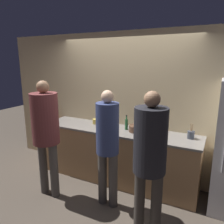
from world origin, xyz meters
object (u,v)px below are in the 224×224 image
Objects in this scene: person_right at (150,153)px; bottle_green at (126,124)px; fruit_bowl at (137,128)px; cup_black at (100,120)px; utensil_crock at (191,135)px; person_center at (108,141)px; person_left at (46,127)px; cup_yellow at (95,121)px.

person_right is 1.29m from bottle_green.
cup_black is at bearing 168.57° from fruit_bowl.
utensil_crock is at bearing -3.81° from cup_black.
person_center is 16.56× the size of cup_black.
fruit_bowl is 1.14× the size of utensil_crock.
person_center reaches higher than utensil_crock.
bottle_green is (0.92, 0.94, -0.07)m from person_left.
person_right is 19.47× the size of cup_yellow.
person_right reaches higher than fruit_bowl.
bottle_green is 2.50× the size of cup_black.
cup_yellow is at bearing 175.18° from bottle_green.
cup_yellow is at bearing 75.12° from person_left.
utensil_crock is at bearing 3.74° from fruit_bowl.
person_center is 0.78m from person_right.
fruit_bowl is at bearing -4.81° from cup_yellow.
person_right is 17.27× the size of cup_black.
person_right is 1.18m from fruit_bowl.
cup_yellow is (-0.86, 0.07, -0.01)m from fruit_bowl.
person_center is at bearing -87.82° from bottle_green.
bottle_green reaches higher than cup_black.
fruit_bowl is 0.21m from bottle_green.
utensil_crock is at bearing -0.59° from cup_yellow.
cup_yellow is 0.89× the size of cup_black.
person_center reaches higher than cup_black.
bottle_green reaches higher than utensil_crock.
bottle_green is (-1.04, -0.04, 0.04)m from utensil_crock.
person_center is 0.74m from fruit_bowl.
utensil_crock reaches higher than cup_yellow.
person_left is 7.04× the size of bottle_green.
fruit_bowl is 0.87m from cup_yellow.
person_left is 1.32m from bottle_green.
cup_yellow is (-0.66, 0.06, -0.06)m from bottle_green.
person_left reaches higher than cup_yellow.
utensil_crock is 1.04m from bottle_green.
utensil_crock reaches higher than fruit_bowl.
utensil_crock is 2.58× the size of cup_yellow.
cup_yellow is at bearing 179.41° from utensil_crock.
person_right is at bearing -38.51° from cup_yellow.
bottle_green reaches higher than fruit_bowl.
person_center is at bearing -54.02° from cup_black.
person_left is at bearing -105.90° from cup_black.
bottle_green is at bearing -177.90° from utensil_crock.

